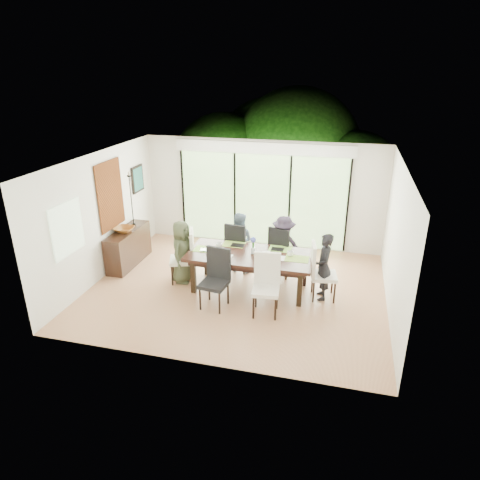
% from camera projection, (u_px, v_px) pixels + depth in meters
% --- Properties ---
extents(floor, '(6.00, 5.00, 0.01)m').
position_uv_depth(floor, '(237.00, 289.00, 8.96)').
color(floor, '#965A3C').
rests_on(floor, ground).
extents(ceiling, '(6.00, 5.00, 0.01)m').
position_uv_depth(ceiling, '(237.00, 160.00, 7.93)').
color(ceiling, white).
rests_on(ceiling, wall_back).
extents(wall_back, '(6.00, 0.02, 2.70)m').
position_uv_depth(wall_back, '(262.00, 194.00, 10.70)').
color(wall_back, silver).
rests_on(wall_back, floor).
extents(wall_front, '(6.00, 0.02, 2.70)m').
position_uv_depth(wall_front, '(193.00, 287.00, 6.19)').
color(wall_front, beige).
rests_on(wall_front, floor).
extents(wall_left, '(0.02, 5.00, 2.70)m').
position_uv_depth(wall_left, '(101.00, 216.00, 9.13)').
color(wall_left, silver).
rests_on(wall_left, floor).
extents(wall_right, '(0.02, 5.00, 2.70)m').
position_uv_depth(wall_right, '(397.00, 243.00, 7.76)').
color(wall_right, beige).
rests_on(wall_right, floor).
extents(glass_doors, '(4.20, 0.02, 2.30)m').
position_uv_depth(glass_doors, '(262.00, 200.00, 10.72)').
color(glass_doors, '#598C3F').
rests_on(glass_doors, wall_back).
extents(blinds_header, '(4.40, 0.06, 0.28)m').
position_uv_depth(blinds_header, '(263.00, 148.00, 10.22)').
color(blinds_header, white).
rests_on(blinds_header, wall_back).
extents(mullion_a, '(0.05, 0.04, 2.30)m').
position_uv_depth(mullion_a, '(183.00, 195.00, 11.19)').
color(mullion_a, black).
rests_on(mullion_a, wall_back).
extents(mullion_b, '(0.05, 0.04, 2.30)m').
position_uv_depth(mullion_b, '(235.00, 198.00, 10.87)').
color(mullion_b, black).
rests_on(mullion_b, wall_back).
extents(mullion_c, '(0.05, 0.04, 2.30)m').
position_uv_depth(mullion_c, '(290.00, 202.00, 10.55)').
color(mullion_c, black).
rests_on(mullion_c, wall_back).
extents(mullion_d, '(0.05, 0.04, 2.30)m').
position_uv_depth(mullion_d, '(348.00, 207.00, 10.23)').
color(mullion_d, black).
rests_on(mullion_d, wall_back).
extents(side_window, '(0.02, 0.90, 1.00)m').
position_uv_depth(side_window, '(67.00, 229.00, 7.99)').
color(side_window, '#8CAD7F').
rests_on(side_window, wall_left).
extents(deck, '(6.00, 1.80, 0.10)m').
position_uv_depth(deck, '(268.00, 234.00, 12.02)').
color(deck, brown).
rests_on(deck, ground).
extents(rail_top, '(6.00, 0.08, 0.06)m').
position_uv_depth(rail_top, '(273.00, 205.00, 12.51)').
color(rail_top, brown).
rests_on(rail_top, deck).
extents(foliage_left, '(3.20, 3.20, 3.20)m').
position_uv_depth(foliage_left, '(224.00, 164.00, 13.49)').
color(foliage_left, '#14380F').
rests_on(foliage_left, ground).
extents(foliage_mid, '(4.00, 4.00, 4.00)m').
position_uv_depth(foliage_mid, '(296.00, 153.00, 13.38)').
color(foliage_mid, '#14380F').
rests_on(foliage_mid, ground).
extents(foliage_right, '(2.80, 2.80, 2.80)m').
position_uv_depth(foliage_right, '(353.00, 179.00, 12.46)').
color(foliage_right, '#14380F').
rests_on(foliage_right, ground).
extents(foliage_far, '(3.60, 3.60, 3.60)m').
position_uv_depth(foliage_far, '(269.00, 153.00, 14.31)').
color(foliage_far, '#14380F').
rests_on(foliage_far, ground).
extents(table_top, '(2.54, 1.17, 0.06)m').
position_uv_depth(table_top, '(250.00, 255.00, 8.66)').
color(table_top, black).
rests_on(table_top, floor).
extents(table_apron, '(2.33, 0.95, 0.11)m').
position_uv_depth(table_apron, '(250.00, 260.00, 8.70)').
color(table_apron, black).
rests_on(table_apron, floor).
extents(table_leg_fl, '(0.10, 0.10, 0.73)m').
position_uv_depth(table_leg_fl, '(193.00, 276.00, 8.67)').
color(table_leg_fl, black).
rests_on(table_leg_fl, floor).
extents(table_leg_fr, '(0.10, 0.10, 0.73)m').
position_uv_depth(table_leg_fr, '(300.00, 289.00, 8.18)').
color(table_leg_fr, black).
rests_on(table_leg_fr, floor).
extents(table_leg_bl, '(0.10, 0.10, 0.73)m').
position_uv_depth(table_leg_bl, '(207.00, 259.00, 9.45)').
color(table_leg_bl, black).
rests_on(table_leg_bl, floor).
extents(table_leg_br, '(0.10, 0.10, 0.73)m').
position_uv_depth(table_leg_br, '(305.00, 270.00, 8.95)').
color(table_leg_br, black).
rests_on(table_leg_br, floor).
extents(chair_left_end, '(0.62, 0.62, 1.17)m').
position_uv_depth(chair_left_end, '(181.00, 256.00, 9.07)').
color(chair_left_end, white).
rests_on(chair_left_end, floor).
extents(chair_right_end, '(0.56, 0.56, 1.17)m').
position_uv_depth(chair_right_end, '(324.00, 272.00, 8.39)').
color(chair_right_end, white).
rests_on(chair_right_end, floor).
extents(chair_far_left, '(0.55, 0.55, 1.17)m').
position_uv_depth(chair_far_left, '(239.00, 246.00, 9.60)').
color(chair_far_left, black).
rests_on(chair_far_left, floor).
extents(chair_far_right, '(0.62, 0.62, 1.17)m').
position_uv_depth(chair_far_right, '(283.00, 250.00, 9.37)').
color(chair_far_right, black).
rests_on(chair_far_right, floor).
extents(chair_near_left, '(0.55, 0.55, 1.17)m').
position_uv_depth(chair_near_left, '(214.00, 280.00, 8.06)').
color(chair_near_left, black).
rests_on(chair_near_left, floor).
extents(chair_near_right, '(0.53, 0.53, 1.17)m').
position_uv_depth(chair_near_right, '(266.00, 286.00, 7.84)').
color(chair_near_right, white).
rests_on(chair_near_right, floor).
extents(person_left_end, '(0.45, 0.67, 1.37)m').
position_uv_depth(person_left_end, '(182.00, 252.00, 9.03)').
color(person_left_end, '#424B32').
rests_on(person_left_end, floor).
extents(person_right_end, '(0.52, 0.70, 1.37)m').
position_uv_depth(person_right_end, '(324.00, 267.00, 8.35)').
color(person_right_end, black).
rests_on(person_right_end, floor).
extents(person_far_left, '(0.67, 0.45, 1.37)m').
position_uv_depth(person_far_left, '(239.00, 242.00, 9.54)').
color(person_far_left, slate).
rests_on(person_far_left, floor).
extents(person_far_right, '(0.68, 0.48, 1.37)m').
position_uv_depth(person_far_right, '(283.00, 246.00, 9.31)').
color(person_far_right, '#2A2132').
rests_on(person_far_right, floor).
extents(placemat_left, '(0.47, 0.34, 0.01)m').
position_uv_depth(placemat_left, '(206.00, 249.00, 8.87)').
color(placemat_left, '#80AB3D').
rests_on(placemat_left, table_top).
extents(placemat_right, '(0.47, 0.34, 0.01)m').
position_uv_depth(placemat_right, '(297.00, 259.00, 8.43)').
color(placemat_right, '#80A43A').
rests_on(placemat_right, table_top).
extents(placemat_far_l, '(0.47, 0.34, 0.01)m').
position_uv_depth(placemat_far_l, '(234.00, 244.00, 9.11)').
color(placemat_far_l, '#88AD3D').
rests_on(placemat_far_l, table_top).
extents(placemat_far_r, '(0.47, 0.34, 0.01)m').
position_uv_depth(placemat_far_r, '(280.00, 249.00, 8.88)').
color(placemat_far_r, '#7CB440').
rests_on(placemat_far_r, table_top).
extents(placemat_paper, '(0.47, 0.34, 0.01)m').
position_uv_depth(placemat_paper, '(220.00, 257.00, 8.51)').
color(placemat_paper, white).
rests_on(placemat_paper, table_top).
extents(tablet_far_l, '(0.28, 0.19, 0.01)m').
position_uv_depth(tablet_far_l, '(238.00, 245.00, 9.04)').
color(tablet_far_l, black).
rests_on(tablet_far_l, table_top).
extents(tablet_far_r, '(0.25, 0.18, 0.01)m').
position_uv_depth(tablet_far_r, '(277.00, 249.00, 8.85)').
color(tablet_far_r, black).
rests_on(tablet_far_r, table_top).
extents(papers, '(0.32, 0.23, 0.00)m').
position_uv_depth(papers, '(284.00, 258.00, 8.44)').
color(papers, white).
rests_on(papers, table_top).
extents(platter_base, '(0.28, 0.28, 0.03)m').
position_uv_depth(platter_base, '(220.00, 256.00, 8.50)').
color(platter_base, white).
rests_on(platter_base, table_top).
extents(platter_snacks, '(0.21, 0.21, 0.01)m').
position_uv_depth(platter_snacks, '(220.00, 255.00, 8.49)').
color(platter_snacks, orange).
rests_on(platter_snacks, table_top).
extents(vase, '(0.08, 0.08, 0.13)m').
position_uv_depth(vase, '(253.00, 250.00, 8.66)').
color(vase, silver).
rests_on(vase, table_top).
extents(hyacinth_stems, '(0.04, 0.04, 0.17)m').
position_uv_depth(hyacinth_stems, '(253.00, 245.00, 8.61)').
color(hyacinth_stems, '#337226').
rests_on(hyacinth_stems, table_top).
extents(hyacinth_blooms, '(0.12, 0.12, 0.12)m').
position_uv_depth(hyacinth_blooms, '(253.00, 240.00, 8.57)').
color(hyacinth_blooms, '#4B54BC').
rests_on(hyacinth_blooms, table_top).
extents(laptop, '(0.38, 0.28, 0.03)m').
position_uv_depth(laptop, '(209.00, 251.00, 8.75)').
color(laptop, silver).
rests_on(laptop, table_top).
extents(cup_a, '(0.17, 0.17, 0.10)m').
position_uv_depth(cup_a, '(219.00, 246.00, 8.93)').
color(cup_a, white).
rests_on(cup_a, table_top).
extents(cup_b, '(0.15, 0.15, 0.10)m').
position_uv_depth(cup_b, '(256.00, 254.00, 8.51)').
color(cup_b, white).
rests_on(cup_b, table_top).
extents(cup_c, '(0.15, 0.15, 0.10)m').
position_uv_depth(cup_c, '(290.00, 254.00, 8.54)').
color(cup_c, white).
rests_on(cup_c, table_top).
extents(book, '(0.25, 0.28, 0.02)m').
position_uv_depth(book, '(263.00, 254.00, 8.63)').
color(book, white).
rests_on(book, table_top).
extents(sideboard, '(0.42, 1.49, 0.84)m').
position_uv_depth(sideboard, '(128.00, 247.00, 9.93)').
color(sideboard, black).
rests_on(sideboard, floor).
extents(bowl, '(0.44, 0.44, 0.11)m').
position_uv_depth(bowl, '(124.00, 230.00, 9.67)').
color(bowl, brown).
rests_on(bowl, sideboard).
extents(candlestick_base, '(0.09, 0.09, 0.04)m').
position_uv_depth(candlestick_base, '(134.00, 224.00, 10.08)').
color(candlestick_base, black).
rests_on(candlestick_base, sideboard).
extents(candlestick_shaft, '(0.02, 0.02, 1.16)m').
position_uv_depth(candlestick_shaft, '(131.00, 201.00, 9.86)').
color(candlestick_shaft, black).
rests_on(candlestick_shaft, sideboard).
extents(candlestick_pan, '(0.09, 0.09, 0.03)m').
position_uv_depth(candlestick_pan, '(129.00, 176.00, 9.64)').
color(candlestick_pan, black).
rests_on(candlestick_pan, sideboard).
extents(candle, '(0.03, 0.03, 0.09)m').
position_uv_depth(candle, '(129.00, 174.00, 9.62)').
color(candle, silver).
rests_on(candle, sideboard).
extents(tapestry, '(0.02, 1.00, 1.50)m').
position_uv_depth(tapestry, '(110.00, 195.00, 9.35)').
color(tapestry, brown).
rests_on(tapestry, wall_left).
extents(art_frame, '(0.03, 0.55, 0.65)m').
position_uv_depth(art_frame, '(138.00, 179.00, 10.50)').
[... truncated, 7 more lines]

